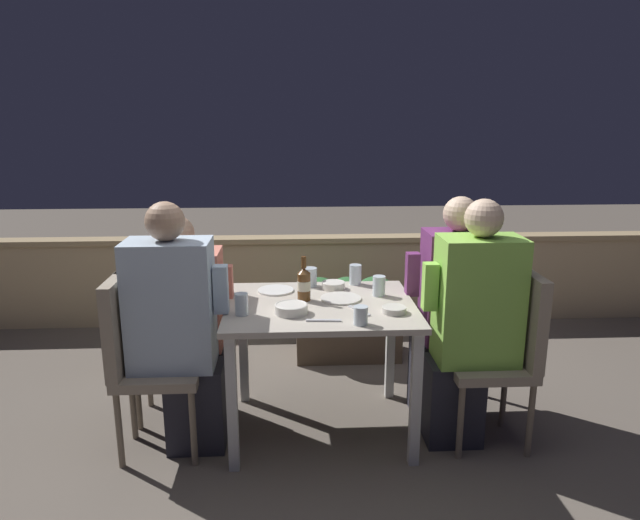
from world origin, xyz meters
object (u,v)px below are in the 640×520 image
object	(u,v)px
beer_bottle	(304,284)
chair_left_far	(151,330)
chair_left_near	(140,349)
chair_right_far	(483,322)
person_blue_shirt	(178,329)
person_green_blouse	(470,324)
person_purple_stripe	(449,308)
person_coral_top	(188,322)
chair_right_near	(507,342)
potted_plant	(132,316)

from	to	relation	value
beer_bottle	chair_left_far	bearing A→B (deg)	174.98
chair_left_far	chair_left_near	bearing A→B (deg)	-89.44
chair_left_far	chair_right_far	distance (m)	1.85
person_blue_shirt	chair_right_far	xyz separation A→B (m)	(1.65, 0.28, -0.10)
chair_left_near	person_green_blouse	world-z (taller)	person_green_blouse
chair_left_near	person_blue_shirt	bearing A→B (deg)	-0.00
chair_left_near	person_purple_stripe	bearing A→B (deg)	9.51
person_green_blouse	chair_left_far	bearing A→B (deg)	170.71
chair_left_far	person_purple_stripe	world-z (taller)	person_purple_stripe
person_purple_stripe	beer_bottle	size ratio (longest dim) A/B	5.29
person_blue_shirt	person_purple_stripe	world-z (taller)	person_blue_shirt
person_coral_top	chair_right_near	bearing A→B (deg)	-9.31
chair_left_far	person_green_blouse	distance (m)	1.70
person_green_blouse	beer_bottle	world-z (taller)	person_green_blouse
chair_right_near	person_purple_stripe	xyz separation A→B (m)	(-0.23, 0.29, 0.09)
chair_right_far	beer_bottle	distance (m)	1.06
chair_left_near	potted_plant	xyz separation A→B (m)	(-0.29, 0.91, -0.15)
chair_left_near	chair_left_far	distance (m)	0.26
person_blue_shirt	person_green_blouse	distance (m)	1.48
chair_left_near	chair_right_far	xyz separation A→B (m)	(1.85, 0.28, 0.00)
beer_bottle	potted_plant	xyz separation A→B (m)	(-1.12, 0.72, -0.42)
person_blue_shirt	potted_plant	world-z (taller)	person_blue_shirt
chair_left_near	potted_plant	world-z (taller)	chair_left_near
person_blue_shirt	person_purple_stripe	size ratio (longest dim) A/B	1.02
person_coral_top	beer_bottle	distance (m)	0.68
chair_right_near	chair_right_far	distance (m)	0.29
person_purple_stripe	chair_left_far	bearing A→B (deg)	-179.41
chair_right_far	chair_left_near	bearing A→B (deg)	-171.50
chair_left_near	person_green_blouse	distance (m)	1.68
chair_right_near	person_green_blouse	size ratio (longest dim) A/B	0.71
person_blue_shirt	chair_left_far	bearing A→B (deg)	127.83
person_coral_top	person_green_blouse	xyz separation A→B (m)	(1.48, -0.27, 0.06)
person_coral_top	chair_right_near	size ratio (longest dim) A/B	1.28
chair_right_near	chair_left_near	bearing A→B (deg)	179.53
chair_left_far	potted_plant	bearing A→B (deg)	113.59
chair_left_far	potted_plant	xyz separation A→B (m)	(-0.28, 0.65, -0.15)
person_coral_top	chair_right_near	world-z (taller)	person_coral_top
person_coral_top	chair_right_far	distance (m)	1.65
chair_left_far	beer_bottle	size ratio (longest dim) A/B	3.86
person_blue_shirt	chair_left_far	xyz separation A→B (m)	(-0.20, 0.26, -0.10)
person_coral_top	chair_right_far	world-z (taller)	person_coral_top
person_blue_shirt	beer_bottle	world-z (taller)	person_blue_shirt
person_green_blouse	chair_right_far	size ratio (longest dim) A/B	1.40
chair_left_near	potted_plant	size ratio (longest dim) A/B	1.41
person_green_blouse	person_coral_top	bearing A→B (deg)	169.46
person_green_blouse	chair_right_far	world-z (taller)	person_green_blouse
chair_right_near	person_green_blouse	world-z (taller)	person_green_blouse
chair_left_near	chair_right_near	xyz separation A→B (m)	(1.88, -0.02, 0.00)
chair_left_far	person_coral_top	world-z (taller)	person_coral_top
beer_bottle	chair_left_near	bearing A→B (deg)	-167.40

